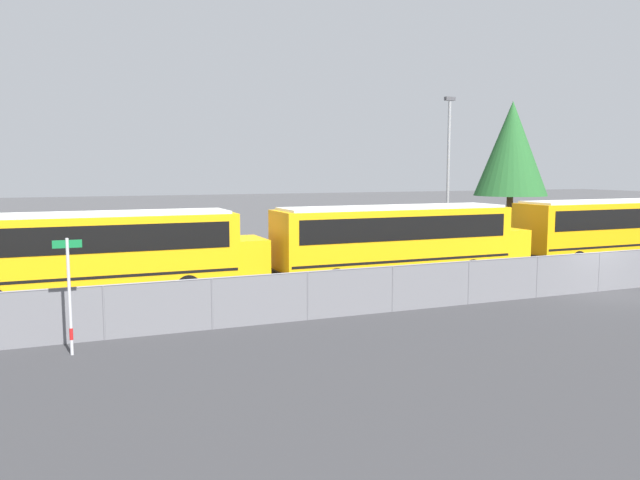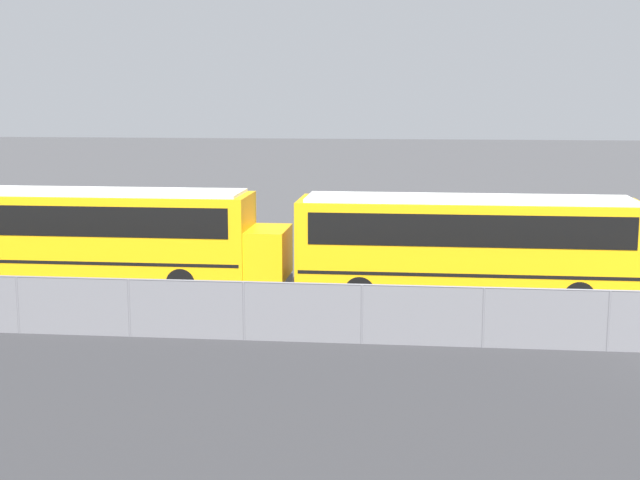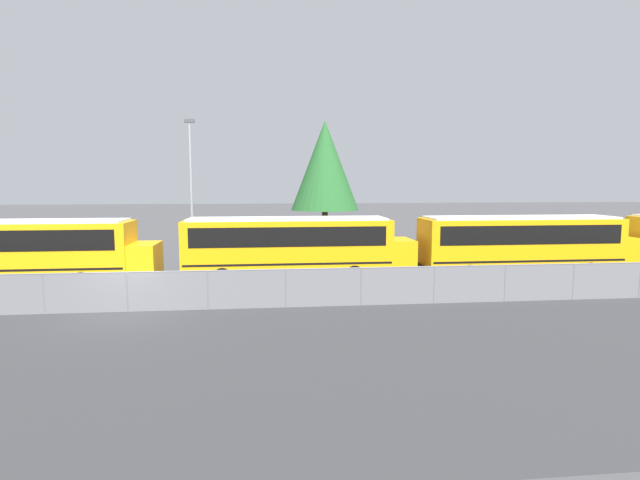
% 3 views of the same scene
% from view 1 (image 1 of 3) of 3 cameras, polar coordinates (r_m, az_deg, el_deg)
% --- Properties ---
extents(ground_plane, '(200.00, 200.00, 0.00)m').
position_cam_1_polar(ground_plane, '(26.60, 24.06, -4.33)').
color(ground_plane, '#424244').
extents(fence, '(109.14, 0.07, 1.56)m').
position_cam_1_polar(fence, '(26.47, 24.14, -2.63)').
color(fence, '#9EA0A5').
rests_on(fence, ground_plane).
extents(school_bus_2, '(11.60, 2.55, 3.19)m').
position_cam_1_polar(school_bus_2, '(23.83, -19.49, -0.75)').
color(school_bus_2, '#EDA80F').
rests_on(school_bus_2, ground_plane).
extents(school_bus_3, '(11.60, 2.55, 3.19)m').
position_cam_1_polar(school_bus_3, '(26.66, 7.18, 0.30)').
color(school_bus_3, '#EDA80F').
rests_on(school_bus_3, ground_plane).
extents(school_bus_4, '(11.60, 2.55, 3.19)m').
position_cam_1_polar(school_bus_4, '(34.89, 25.24, 1.17)').
color(school_bus_4, orange).
rests_on(school_bus_4, ground_plane).
extents(street_sign, '(0.70, 0.09, 3.01)m').
position_cam_1_polar(street_sign, '(17.05, -21.94, -4.57)').
color(street_sign, '#B7B7BC').
rests_on(street_sign, ground_plane).
extents(light_pole, '(0.60, 0.24, 8.70)m').
position_cam_1_polar(light_pole, '(35.63, 11.65, 6.35)').
color(light_pole, gray).
rests_on(light_pole, ground_plane).
extents(tree_0, '(4.98, 4.98, 9.40)m').
position_cam_1_polar(tree_0, '(45.33, 17.11, 7.97)').
color(tree_0, '#51381E').
rests_on(tree_0, ground_plane).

